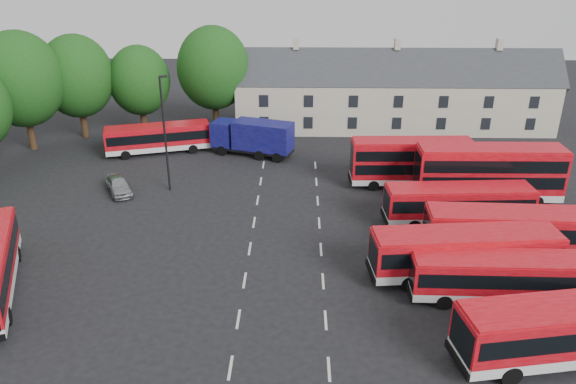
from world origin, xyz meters
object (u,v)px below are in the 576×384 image
object	(u,v)px
bus_dd_south	(489,171)
box_truck	(253,136)
bus_row_a	(575,327)
silver_car	(118,185)
lamppost	(165,131)

from	to	relation	value
bus_dd_south	box_truck	xyz separation A→B (m)	(-19.94, 10.49, -0.74)
bus_row_a	box_truck	distance (m)	34.93
bus_row_a	bus_dd_south	world-z (taller)	bus_dd_south
bus_row_a	box_truck	size ratio (longest dim) A/B	1.46
box_truck	silver_car	world-z (taller)	box_truck
bus_dd_south	lamppost	distance (m)	26.72
bus_dd_south	silver_car	world-z (taller)	bus_dd_south
bus_row_a	silver_car	world-z (taller)	bus_row_a
silver_car	lamppost	world-z (taller)	lamppost
bus_row_a	lamppost	size ratio (longest dim) A/B	1.25
silver_car	lamppost	size ratio (longest dim) A/B	0.43
bus_dd_south	lamppost	bearing A→B (deg)	175.77
bus_row_a	box_truck	bearing A→B (deg)	112.49
bus_row_a	bus_dd_south	size ratio (longest dim) A/B	1.06
bus_dd_south	box_truck	bearing A→B (deg)	151.92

